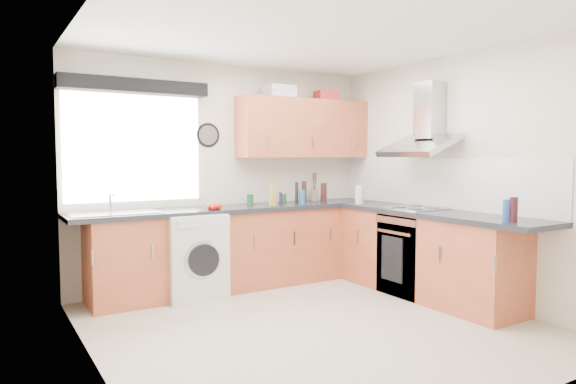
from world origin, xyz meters
TOP-DOWN VIEW (x-y plane):
  - ground_plane at (0.00, 0.00)m, footprint 3.60×3.60m
  - ceiling at (0.00, 0.00)m, footprint 3.60×3.60m
  - wall_back at (0.00, 1.80)m, footprint 3.60×0.02m
  - wall_front at (0.00, -1.80)m, footprint 3.60×0.02m
  - wall_left at (-1.80, 0.00)m, footprint 0.02×3.60m
  - wall_right at (1.80, 0.00)m, footprint 0.02×3.60m
  - window at (-1.05, 1.79)m, footprint 1.40×0.02m
  - window_blind at (-1.05, 1.70)m, footprint 1.50×0.18m
  - splashback at (1.79, 0.30)m, footprint 0.01×3.00m
  - base_cab_back at (-0.10, 1.51)m, footprint 3.00×0.58m
  - base_cab_corner at (1.50, 1.50)m, footprint 0.60×0.60m
  - base_cab_right at (1.51, 0.15)m, footprint 0.58×2.10m
  - worktop_back at (0.00, 1.50)m, footprint 3.60×0.62m
  - worktop_right at (1.50, 0.00)m, footprint 0.62×2.42m
  - sink at (-1.33, 1.50)m, footprint 0.84×0.46m
  - oven at (1.50, 0.30)m, footprint 0.56×0.58m
  - hob_plate at (1.50, 0.30)m, footprint 0.52×0.52m
  - extractor_hood at (1.60, 0.30)m, footprint 0.52×0.78m
  - upper_cabinets at (0.95, 1.62)m, footprint 1.70×0.35m
  - washing_machine at (-0.57, 1.40)m, footprint 0.63×0.61m
  - wall_clock at (-0.23, 1.78)m, footprint 0.27×0.04m
  - casserole at (0.60, 1.63)m, footprint 0.35×0.26m
  - storage_box at (1.24, 1.57)m, footprint 0.28×0.24m
  - utensil_pot at (1.15, 1.69)m, footprint 0.11×0.11m
  - kitchen_roll at (1.35, 1.05)m, footprint 0.11×0.11m
  - tomato_cluster at (-0.37, 1.30)m, footprint 0.15×0.15m
  - jar_0 at (0.37, 1.40)m, footprint 0.06×0.06m
  - jar_1 at (0.68, 1.65)m, footprint 0.05×0.05m
  - jar_2 at (0.40, 1.39)m, footprint 0.06×0.06m
  - jar_3 at (0.96, 1.64)m, footprint 0.06×0.06m
  - jar_4 at (0.79, 1.41)m, footprint 0.07×0.07m
  - jar_5 at (0.74, 1.46)m, footprint 0.04×0.04m
  - jar_6 at (0.50, 1.56)m, footprint 0.06×0.06m
  - jar_7 at (0.22, 1.63)m, footprint 0.07×0.07m
  - jar_8 at (0.53, 1.48)m, footprint 0.04×0.04m
  - jar_9 at (1.10, 1.43)m, footprint 0.07×0.07m
  - bottle_0 at (1.37, -0.89)m, footprint 0.07×0.07m
  - bottle_1 at (1.40, -0.93)m, footprint 0.07×0.07m

SIDE VIEW (x-z plane):
  - ground_plane at x=0.00m, z-range 0.00..0.00m
  - oven at x=1.50m, z-range 0.00..0.85m
  - base_cab_back at x=-0.10m, z-range 0.00..0.86m
  - base_cab_corner at x=1.50m, z-range 0.00..0.86m
  - base_cab_right at x=1.51m, z-range 0.00..0.86m
  - washing_machine at x=-0.57m, z-range 0.00..0.88m
  - worktop_back at x=0.00m, z-range 0.86..0.91m
  - worktop_right at x=1.50m, z-range 0.86..0.91m
  - hob_plate at x=1.50m, z-range 0.91..0.92m
  - tomato_cluster at x=-0.37m, z-range 0.91..0.97m
  - sink at x=-1.33m, z-range 0.90..1.00m
  - jar_1 at x=0.68m, z-range 0.91..1.01m
  - jar_7 at x=0.22m, z-range 0.91..1.03m
  - jar_8 at x=0.53m, z-range 0.91..1.05m
  - utensil_pot at x=1.15m, z-range 0.91..1.05m
  - jar_4 at x=0.79m, z-range 0.91..1.07m
  - jar_2 at x=0.40m, z-range 0.91..1.08m
  - bottle_0 at x=1.37m, z-range 0.91..1.10m
  - jar_6 at x=0.50m, z-range 0.91..1.10m
  - bottle_1 at x=1.40m, z-range 0.91..1.12m
  - kitchen_roll at x=1.35m, z-range 0.91..1.12m
  - jar_9 at x=1.10m, z-range 0.91..1.14m
  - jar_0 at x=0.37m, z-range 0.91..1.16m
  - jar_3 at x=0.96m, z-range 0.91..1.16m
  - jar_5 at x=0.74m, z-range 0.91..1.16m
  - splashback at x=1.79m, z-range 0.91..1.45m
  - wall_back at x=0.00m, z-range 0.00..2.50m
  - wall_front at x=0.00m, z-range 0.00..2.50m
  - wall_left at x=-1.80m, z-range 0.00..2.50m
  - wall_right at x=1.80m, z-range 0.00..2.50m
  - window at x=-1.05m, z-range 1.00..2.10m
  - wall_clock at x=-0.23m, z-range 1.57..1.84m
  - extractor_hood at x=1.60m, z-range 1.44..2.10m
  - upper_cabinets at x=0.95m, z-range 1.45..2.15m
  - window_blind at x=-1.05m, z-range 2.11..2.25m
  - storage_box at x=1.24m, z-range 2.15..2.26m
  - casserole at x=0.60m, z-range 2.15..2.29m
  - ceiling at x=0.00m, z-range 2.49..2.51m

